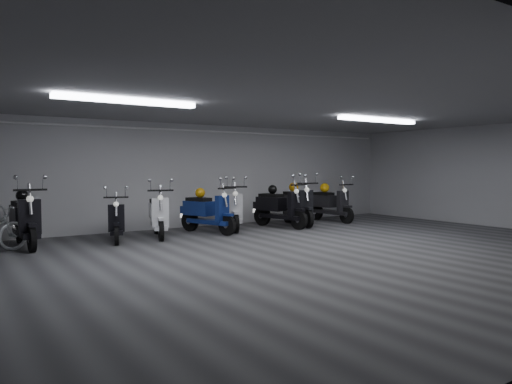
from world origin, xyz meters
TOP-DOWN VIEW (x-y plane):
  - floor at (0.00, 0.00)m, footprint 14.00×10.00m
  - ceiling at (0.00, 0.00)m, footprint 14.00×10.00m
  - back_wall at (0.00, 5.00)m, footprint 14.00×0.01m
  - right_wall at (7.00, 0.00)m, footprint 0.01×10.00m
  - fluor_strip_left at (-3.00, 1.00)m, footprint 2.40×0.18m
  - fluor_strip_right at (3.00, 1.00)m, footprint 2.40×0.18m
  - conduit at (0.00, 4.92)m, footprint 13.60×0.05m
  - scooter_0 at (-4.24, 3.75)m, footprint 0.72×2.02m
  - scooter_1 at (-2.45, 3.54)m, footprint 1.02×1.77m
  - scooter_2 at (-1.44, 3.60)m, footprint 1.14×1.97m
  - scooter_4 at (-0.16, 3.59)m, footprint 1.20×1.99m
  - scooter_6 at (0.67, 3.83)m, footprint 1.29×2.01m
  - scooter_7 at (1.99, 3.52)m, footprint 1.07×2.05m
  - scooter_8 at (2.71, 3.67)m, footprint 1.12×2.10m
  - scooter_9 at (4.08, 3.81)m, footprint 0.76×1.92m
  - helmet_0 at (2.78, 3.94)m, footprint 0.27×0.27m
  - helmet_1 at (4.06, 4.07)m, footprint 0.28×0.28m
  - helmet_2 at (-0.24, 3.84)m, footprint 0.25×0.25m
  - helmet_3 at (1.93, 3.79)m, footprint 0.24×0.24m
  - helmet_4 at (-4.24, 4.03)m, footprint 0.25×0.25m

SIDE VIEW (x-z plane):
  - floor at x=0.00m, z-range -0.01..0.00m
  - scooter_1 at x=-2.45m, z-range 0.00..1.25m
  - scooter_2 at x=-1.44m, z-range 0.00..1.39m
  - scooter_9 at x=4.08m, z-range 0.00..1.40m
  - scooter_4 at x=-0.16m, z-range 0.00..1.41m
  - scooter_6 at x=0.67m, z-range 0.00..1.42m
  - scooter_7 at x=1.99m, z-range 0.00..1.46m
  - scooter_0 at x=-4.24m, z-range 0.00..1.49m
  - scooter_8 at x=2.71m, z-range 0.00..1.49m
  - helmet_2 at x=-0.24m, z-range 0.87..1.12m
  - helmet_1 at x=4.06m, z-range 0.87..1.15m
  - helmet_3 at x=1.93m, z-range 0.90..1.15m
  - helmet_4 at x=-4.24m, z-range 0.92..1.17m
  - helmet_0 at x=2.78m, z-range 0.92..1.20m
  - back_wall at x=0.00m, z-range 0.00..2.80m
  - right_wall at x=7.00m, z-range 0.00..2.80m
  - conduit at x=0.00m, z-range 2.59..2.65m
  - fluor_strip_left at x=-3.00m, z-range 2.70..2.78m
  - fluor_strip_right at x=3.00m, z-range 2.70..2.78m
  - ceiling at x=0.00m, z-range 2.80..2.81m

